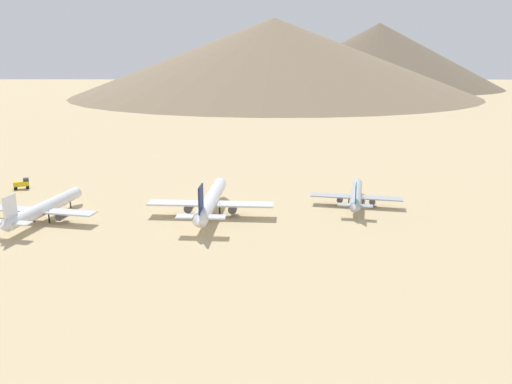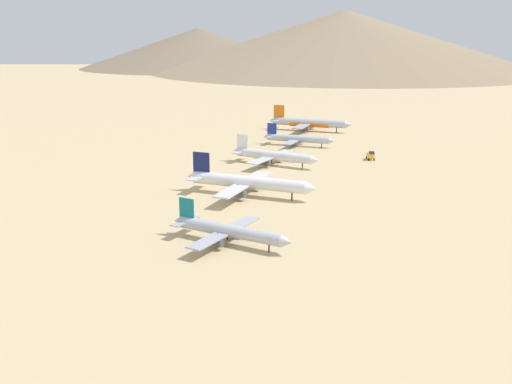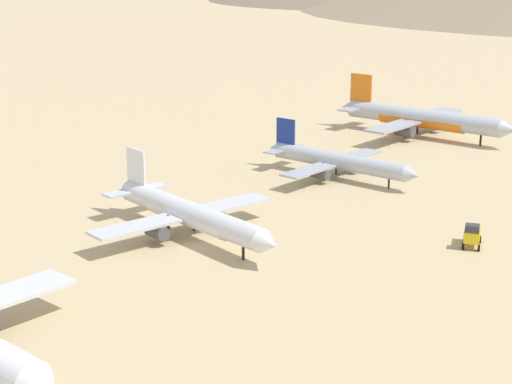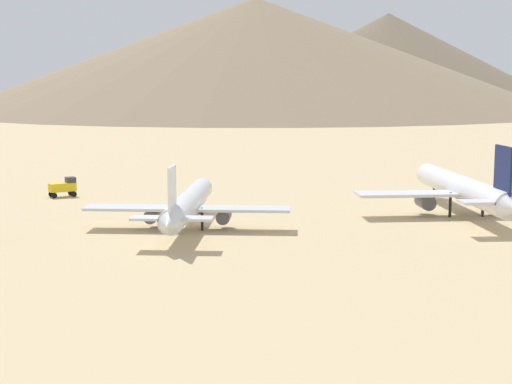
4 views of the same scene
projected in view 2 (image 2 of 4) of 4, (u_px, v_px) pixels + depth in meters
ground_plane at (280, 167)px, 241.25m from camera, size 1800.00×1800.00×0.00m
parked_jet_0 at (228, 231)px, 152.73m from camera, size 35.80×29.23×10.33m
parked_jet_1 at (247, 182)px, 197.53m from camera, size 46.55×37.69×13.46m
parked_jet_2 at (273, 156)px, 243.32m from camera, size 39.92×32.58×11.52m
parked_jet_3 at (297, 139)px, 284.29m from camera, size 35.53×28.80×10.26m
parked_jet_4 at (309, 123)px, 326.94m from camera, size 46.98×38.11×13.56m
service_truck at (371, 155)px, 253.73m from camera, size 4.56×5.70×3.90m
desert_hill_0 at (344, 41)px, 816.40m from camera, size 533.26×533.26×81.79m
desert_hill_5 at (198, 48)px, 901.64m from camera, size 354.31×354.31×58.86m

